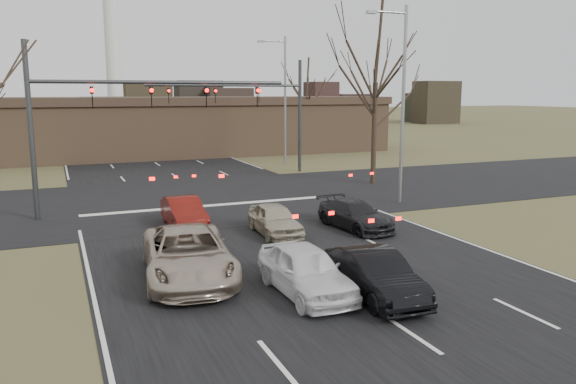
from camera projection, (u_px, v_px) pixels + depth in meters
name	position (u px, v px, depth m)	size (l,w,h in m)	color
ground	(335.00, 284.00, 17.01)	(360.00, 360.00, 0.00)	#4F4E2A
road_main	(118.00, 138.00, 71.49)	(14.00, 300.00, 0.02)	black
road_cross	(208.00, 198.00, 30.63)	(200.00, 14.00, 0.02)	black
building	(165.00, 126.00, 51.81)	(42.40, 10.40, 5.30)	brown
mast_arm_near	(106.00, 107.00, 25.94)	(12.12, 0.24, 8.00)	#383A3D
mast_arm_far	(263.00, 103.00, 39.37)	(11.12, 0.24, 8.00)	#383A3D
streetlight_right_near	(400.00, 95.00, 28.46)	(2.34, 0.25, 10.00)	gray
streetlight_right_far	(283.00, 94.00, 44.09)	(2.34, 0.25, 10.00)	gray
tree_right_near	(377.00, 40.00, 34.16)	(6.90, 6.90, 11.50)	black
tree_right_far	(306.00, 79.00, 53.28)	(5.40, 5.40, 9.00)	black
car_silver_suv	(188.00, 255.00, 17.33)	(2.61, 5.66, 1.57)	#B3A391
car_white_sedan	(306.00, 270.00, 16.04)	(1.69, 4.20, 1.43)	white
car_black_hatch	(375.00, 275.00, 15.77)	(1.42, 4.07, 1.34)	black
car_charcoal_sedan	(355.00, 215.00, 23.78)	(1.68, 4.13, 1.20)	black
car_red_ahead	(184.00, 213.00, 24.02)	(1.37, 3.93, 1.29)	#62130E
car_silver_ahead	(275.00, 219.00, 22.81)	(1.51, 3.74, 1.27)	#BFB69A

